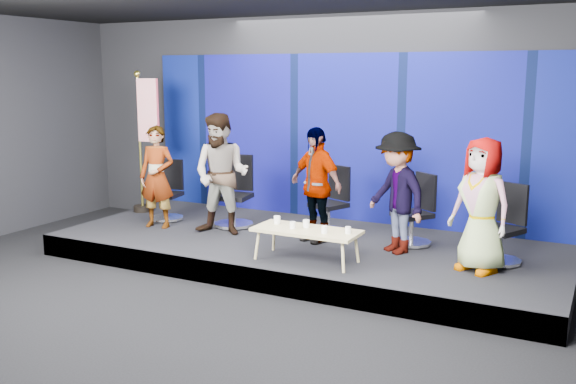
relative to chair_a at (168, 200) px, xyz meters
name	(u,v)px	position (x,y,z in m)	size (l,w,h in m)	color
ground	(206,320)	(2.49, -2.63, -0.61)	(10.00, 10.00, 0.00)	black
room_walls	(200,91)	(2.49, -2.63, 1.82)	(10.02, 8.02, 3.51)	black
riser	(306,250)	(2.49, -0.13, -0.46)	(7.00, 3.00, 0.30)	black
backdrop	(346,138)	(2.49, 1.32, 0.99)	(7.00, 0.08, 2.60)	#061451
chair_a	(168,200)	(0.00, 0.00, 0.00)	(0.61, 0.61, 0.95)	silver
panelist_a	(157,177)	(0.18, -0.47, 0.46)	(0.56, 0.37, 1.53)	black
chair_b	(235,203)	(1.18, 0.11, 0.04)	(0.69, 0.69, 1.08)	silver
panelist_b	(222,174)	(1.27, -0.38, 0.56)	(0.85, 0.66, 1.75)	black
chair_c	(331,211)	(2.65, 0.37, 0.01)	(0.72, 0.72, 0.98)	silver
panelist_c	(316,185)	(2.63, -0.12, 0.48)	(0.93, 0.39, 1.59)	black
chair_d	(415,221)	(3.92, 0.31, 0.01)	(0.76, 0.76, 0.97)	silver
panelist_d	(397,193)	(3.81, -0.17, 0.47)	(1.02, 0.58, 1.57)	black
chair_e	(502,237)	(5.12, -0.03, 0.01)	(0.73, 0.73, 0.98)	silver
panelist_e	(481,205)	(4.93, -0.49, 0.48)	(0.77, 0.50, 1.59)	black
coffee_table	(307,232)	(2.95, -1.06, 0.06)	(1.33, 0.57, 0.41)	tan
mug_a	(277,220)	(2.49, -0.98, 0.15)	(0.08, 0.08, 0.10)	white
mug_b	(293,225)	(2.78, -1.12, 0.14)	(0.07, 0.07, 0.09)	white
mug_c	(306,224)	(2.91, -0.99, 0.14)	(0.08, 0.08, 0.10)	white
mug_d	(324,230)	(3.22, -1.15, 0.14)	(0.08, 0.08, 0.09)	white
mug_e	(348,230)	(3.49, -1.04, 0.14)	(0.07, 0.07, 0.08)	white
flag_stand	(145,138)	(-0.64, 0.29, 0.93)	(0.54, 0.31, 2.34)	black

